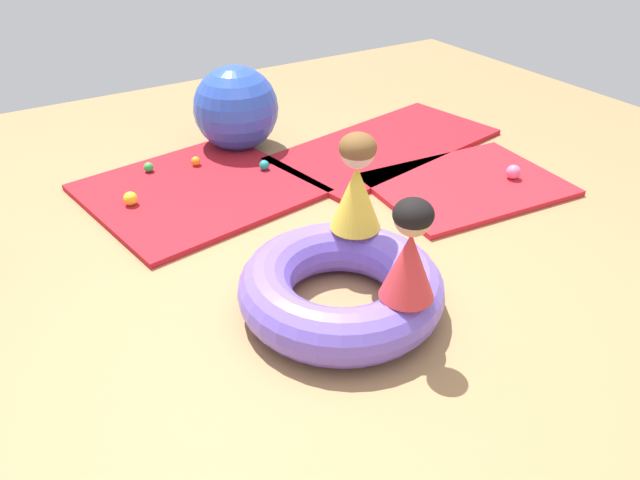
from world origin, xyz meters
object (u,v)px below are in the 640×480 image
at_px(play_ball_yellow, 130,199).
at_px(play_ball_orange, 196,161).
at_px(exercise_ball_large, 236,108).
at_px(child_in_yellow, 357,183).
at_px(child_in_red, 410,251).
at_px(play_ball_pink, 513,172).
at_px(play_ball_green, 149,167).
at_px(inflatable_cushion, 341,288).
at_px(play_ball_teal, 264,165).

relative_size(play_ball_yellow, play_ball_orange, 1.34).
bearing_deg(exercise_ball_large, child_in_yellow, -95.50).
bearing_deg(child_in_red, child_in_yellow, -132.15).
bearing_deg(play_ball_pink, child_in_red, -151.81).
distance_m(play_ball_green, exercise_ball_large, 0.83).
xyz_separation_m(child_in_yellow, play_ball_green, (-0.60, 1.76, -0.47)).
relative_size(inflatable_cushion, play_ball_green, 14.89).
xyz_separation_m(child_in_red, child_in_yellow, (0.15, 0.63, 0.02)).
bearing_deg(play_ball_teal, exercise_ball_large, 84.72).
relative_size(child_in_yellow, play_ball_yellow, 5.88).
bearing_deg(child_in_yellow, child_in_red, 141.94).
bearing_deg(play_ball_orange, child_in_yellow, -81.05).
height_order(inflatable_cushion, child_in_yellow, child_in_yellow).
bearing_deg(play_ball_yellow, inflatable_cushion, -69.77).
distance_m(child_in_red, play_ball_green, 2.47).
bearing_deg(inflatable_cushion, play_ball_yellow, 110.23).
height_order(play_ball_green, exercise_ball_large, exercise_ball_large).
distance_m(child_in_red, exercise_ball_large, 2.55).
height_order(play_ball_green, play_ball_orange, play_ball_green).
xyz_separation_m(play_ball_orange, exercise_ball_large, (0.45, 0.21, 0.25)).
height_order(play_ball_yellow, exercise_ball_large, exercise_ball_large).
bearing_deg(play_ball_teal, play_ball_green, 150.47).
bearing_deg(play_ball_yellow, play_ball_teal, 0.80).
height_order(play_ball_teal, exercise_ball_large, exercise_ball_large).
relative_size(child_in_yellow, play_ball_orange, 7.85).
height_order(child_in_red, play_ball_pink, child_in_red).
distance_m(child_in_yellow, play_ball_teal, 1.43).
bearing_deg(play_ball_orange, play_ball_green, 166.36).
bearing_deg(child_in_yellow, inflatable_cushion, 110.56).
bearing_deg(exercise_ball_large, play_ball_yellow, -151.84).
xyz_separation_m(child_in_yellow, play_ball_yellow, (-0.86, 1.33, -0.45)).
xyz_separation_m(child_in_red, play_ball_yellow, (-0.71, 1.96, -0.43)).
bearing_deg(play_ball_yellow, child_in_red, -70.19).
relative_size(child_in_yellow, play_ball_green, 7.72).
height_order(play_ball_green, play_ball_yellow, play_ball_yellow).
height_order(child_in_yellow, play_ball_orange, child_in_yellow).
relative_size(inflatable_cushion, exercise_ball_large, 1.59).
relative_size(child_in_yellow, play_ball_teal, 7.49).
xyz_separation_m(play_ball_green, play_ball_yellow, (-0.26, -0.43, 0.01)).
xyz_separation_m(inflatable_cushion, play_ball_orange, (0.00, 1.95, -0.06)).
bearing_deg(child_in_red, play_ball_teal, -126.84).
bearing_deg(play_ball_orange, play_ball_yellow, -149.87).
bearing_deg(inflatable_cushion, play_ball_orange, 89.87).
height_order(inflatable_cushion, exercise_ball_large, exercise_ball_large).
xyz_separation_m(play_ball_pink, exercise_ball_large, (-1.38, 1.60, 0.24)).
bearing_deg(child_in_red, exercise_ball_large, -126.22).
distance_m(child_in_red, child_in_yellow, 0.65).
xyz_separation_m(child_in_red, play_ball_orange, (-0.11, 2.31, -0.44)).
xyz_separation_m(inflatable_cushion, child_in_yellow, (0.27, 0.27, 0.40)).
xyz_separation_m(child_in_yellow, play_ball_orange, (-0.26, 1.68, -0.47)).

